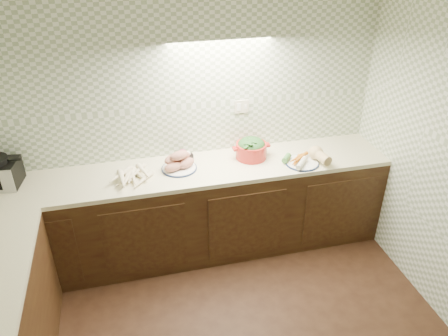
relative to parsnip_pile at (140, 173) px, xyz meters
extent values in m
cube|color=#90A280|center=(0.43, 0.30, 0.37)|extent=(3.60, 0.05, 2.60)
cube|color=beige|center=(0.98, 0.31, 0.39)|extent=(0.13, 0.01, 0.12)
cube|color=black|center=(0.43, 0.02, -0.50)|extent=(3.60, 0.60, 0.86)
cube|color=#FBF3C3|center=(0.43, 0.02, -0.05)|extent=(3.60, 0.60, 0.04)
cone|color=beige|center=(-0.08, 0.08, -0.01)|extent=(0.18, 0.18, 0.06)
cone|color=beige|center=(0.07, -0.05, -0.01)|extent=(0.06, 0.20, 0.05)
cone|color=beige|center=(0.10, 0.01, -0.01)|extent=(0.18, 0.18, 0.05)
cone|color=beige|center=(0.03, 0.01, -0.01)|extent=(0.21, 0.20, 0.05)
cone|color=beige|center=(-0.04, -0.03, -0.01)|extent=(0.07, 0.25, 0.05)
cone|color=beige|center=(0.03, 0.00, -0.01)|extent=(0.10, 0.23, 0.05)
cone|color=beige|center=(0.11, 0.06, -0.01)|extent=(0.06, 0.26, 0.04)
cone|color=beige|center=(0.12, -0.09, -0.01)|extent=(0.19, 0.20, 0.04)
cone|color=beige|center=(-0.13, 0.02, 0.02)|extent=(0.08, 0.22, 0.06)
cone|color=beige|center=(-0.11, -0.09, 0.02)|extent=(0.19, 0.22, 0.04)
cone|color=beige|center=(-0.13, 0.05, 0.02)|extent=(0.20, 0.18, 0.06)
cone|color=beige|center=(0.10, -0.03, 0.02)|extent=(0.11, 0.21, 0.05)
cylinder|color=#122045|center=(0.34, 0.05, -0.03)|extent=(0.31, 0.31, 0.01)
cylinder|color=white|center=(0.34, 0.05, -0.03)|extent=(0.29, 0.29, 0.02)
ellipsoid|color=#A46F56|center=(0.29, 0.00, 0.02)|extent=(0.19, 0.15, 0.08)
ellipsoid|color=#A46F56|center=(0.41, 0.04, 0.02)|extent=(0.19, 0.15, 0.08)
ellipsoid|color=#A46F56|center=(0.32, 0.10, 0.02)|extent=(0.19, 0.15, 0.08)
ellipsoid|color=#A46F56|center=(0.29, 0.06, 0.07)|extent=(0.19, 0.15, 0.08)
ellipsoid|color=#A46F56|center=(0.37, 0.11, 0.07)|extent=(0.19, 0.15, 0.08)
ellipsoid|color=#A46F56|center=(0.35, 0.04, 0.10)|extent=(0.19, 0.15, 0.08)
cylinder|color=black|center=(0.41, 0.17, 0.00)|extent=(0.16, 0.16, 0.06)
sphere|color=maroon|center=(0.40, 0.17, 0.05)|extent=(0.09, 0.09, 0.09)
sphere|color=white|center=(0.45, 0.18, 0.04)|extent=(0.05, 0.05, 0.05)
cylinder|color=red|center=(1.02, 0.10, 0.04)|extent=(0.29, 0.29, 0.14)
cube|color=red|center=(0.86, 0.09, 0.08)|extent=(0.04, 0.06, 0.02)
cube|color=red|center=(1.17, 0.10, 0.08)|extent=(0.04, 0.06, 0.02)
ellipsoid|color=#346C2B|center=(1.02, 0.10, 0.09)|extent=(0.25, 0.25, 0.14)
cylinder|color=#122045|center=(1.43, -0.12, -0.03)|extent=(0.30, 0.30, 0.01)
cylinder|color=white|center=(1.43, -0.12, -0.03)|extent=(0.29, 0.29, 0.02)
cone|color=#C06E16|center=(1.43, -0.10, 0.00)|extent=(0.16, 0.12, 0.03)
cone|color=#C06E16|center=(1.43, -0.09, 0.00)|extent=(0.11, 0.17, 0.03)
cone|color=#C06E16|center=(1.43, -0.09, 0.00)|extent=(0.14, 0.15, 0.03)
cone|color=#C06E16|center=(1.42, -0.10, 0.02)|extent=(0.11, 0.17, 0.03)
cone|color=#C06E16|center=(1.43, -0.08, 0.02)|extent=(0.12, 0.16, 0.03)
cone|color=#C06E16|center=(1.40, -0.10, 0.02)|extent=(0.15, 0.14, 0.03)
cylinder|color=silver|center=(1.40, -0.17, 0.01)|extent=(0.16, 0.18, 0.05)
cylinder|color=#337932|center=(1.30, -0.06, 0.01)|extent=(0.12, 0.12, 0.05)
camera|label=1|loc=(-0.06, -3.24, 1.90)|focal=35.00mm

